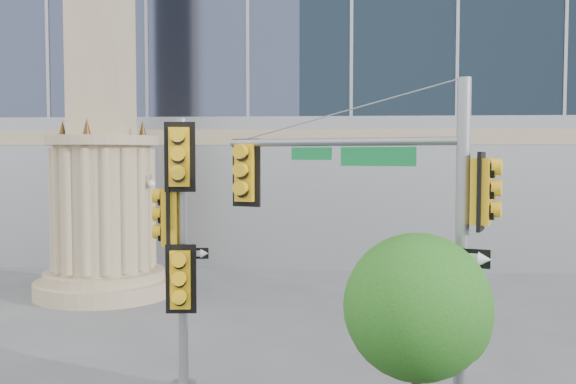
{
  "coord_description": "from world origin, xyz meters",
  "views": [
    {
      "loc": [
        1.31,
        -10.95,
        4.46
      ],
      "look_at": [
        0.4,
        2.0,
        3.73
      ],
      "focal_mm": 40.0,
      "sensor_mm": 36.0,
      "label": 1
    }
  ],
  "objects": [
    {
      "name": "street_tree",
      "position": [
        2.56,
        -1.78,
        2.22
      ],
      "size": [
        2.16,
        2.11,
        3.37
      ],
      "color": "tan",
      "rests_on": "ground"
    },
    {
      "name": "main_signal_pole",
      "position": [
        2.3,
        -0.87,
        3.49
      ],
      "size": [
        4.18,
        1.85,
        5.63
      ],
      "rotation": [
        0.0,
        0.0,
        -0.35
      ],
      "color": "slate",
      "rests_on": "ground"
    },
    {
      "name": "monument",
      "position": [
        -6.0,
        9.0,
        5.52
      ],
      "size": [
        4.4,
        4.4,
        16.6
      ],
      "color": "tan",
      "rests_on": "ground"
    },
    {
      "name": "secondary_signal_pole",
      "position": [
        -1.58,
        0.84,
        3.04
      ],
      "size": [
        0.91,
        0.67,
        5.17
      ],
      "rotation": [
        0.0,
        0.0,
        0.09
      ],
      "color": "slate",
      "rests_on": "ground"
    }
  ]
}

